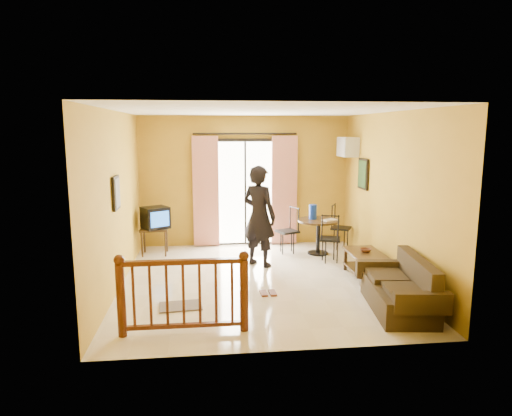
{
  "coord_description": "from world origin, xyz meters",
  "views": [
    {
      "loc": [
        -0.85,
        -7.31,
        2.51
      ],
      "look_at": [
        -0.02,
        0.2,
        1.2
      ],
      "focal_mm": 32.0,
      "sensor_mm": 36.0,
      "label": 1
    }
  ],
  "objects": [
    {
      "name": "picture_left",
      "position": [
        -2.22,
        -0.2,
        1.55
      ],
      "size": [
        0.05,
        0.42,
        0.52
      ],
      "color": "black",
      "rests_on": "room_shell"
    },
    {
      "name": "tv_table",
      "position": [
        -1.9,
        1.85,
        0.47
      ],
      "size": [
        0.55,
        0.45,
        0.55
      ],
      "color": "black",
      "rests_on": "ground"
    },
    {
      "name": "ground",
      "position": [
        0.0,
        0.0,
        0.0
      ],
      "size": [
        5.0,
        5.0,
        0.0
      ],
      "primitive_type": "plane",
      "color": "beige",
      "rests_on": "ground"
    },
    {
      "name": "balcony_door",
      "position": [
        0.0,
        2.43,
        1.19
      ],
      "size": [
        2.25,
        0.14,
        2.46
      ],
      "color": "black",
      "rests_on": "ground"
    },
    {
      "name": "television",
      "position": [
        -1.87,
        1.85,
        0.76
      ],
      "size": [
        0.63,
        0.61,
        0.43
      ],
      "rotation": [
        0.0,
        0.0,
        0.52
      ],
      "color": "black",
      "rests_on": "tv_table"
    },
    {
      "name": "air_conditioner",
      "position": [
        2.09,
        1.95,
        2.15
      ],
      "size": [
        0.31,
        0.6,
        0.4
      ],
      "color": "silver",
      "rests_on": "room_shell"
    },
    {
      "name": "serving_tray",
      "position": [
        1.6,
        1.43,
        0.72
      ],
      "size": [
        0.33,
        0.27,
        0.02
      ],
      "primitive_type": "cube",
      "rotation": [
        0.0,
        0.0,
        0.39
      ],
      "color": "beige",
      "rests_on": "dining_table"
    },
    {
      "name": "stair_balustrade",
      "position": [
        -1.15,
        -1.9,
        0.56
      ],
      "size": [
        1.63,
        0.13,
        1.04
      ],
      "color": "#471E0F",
      "rests_on": "ground"
    },
    {
      "name": "room_shell",
      "position": [
        0.0,
        0.0,
        1.7
      ],
      "size": [
        5.0,
        5.0,
        5.0
      ],
      "color": "white",
      "rests_on": "ground"
    },
    {
      "name": "botanical_print",
      "position": [
        2.22,
        1.3,
        1.65
      ],
      "size": [
        0.05,
        0.5,
        0.6
      ],
      "color": "black",
      "rests_on": "room_shell"
    },
    {
      "name": "sandals",
      "position": [
        0.08,
        -0.66,
        0.01
      ],
      "size": [
        0.25,
        0.25,
        0.03
      ],
      "color": "#532A1C",
      "rests_on": "ground"
    },
    {
      "name": "bowl",
      "position": [
        1.85,
        0.0,
        0.47
      ],
      "size": [
        0.24,
        0.24,
        0.06
      ],
      "primitive_type": "imported",
      "rotation": [
        0.0,
        0.0,
        0.34
      ],
      "color": "#532A1C",
      "rests_on": "coffee_table"
    },
    {
      "name": "doormat",
      "position": [
        -1.24,
        -1.03,
        0.01
      ],
      "size": [
        0.63,
        0.45,
        0.02
      ],
      "primitive_type": "cube",
      "rotation": [
        0.0,
        0.0,
        0.09
      ],
      "color": "#5D534A",
      "rests_on": "ground"
    },
    {
      "name": "standing_person",
      "position": [
        0.12,
        0.88,
        0.94
      ],
      "size": [
        0.81,
        0.79,
        1.87
      ],
      "primitive_type": "imported",
      "rotation": [
        0.0,
        0.0,
        2.42
      ],
      "color": "black",
      "rests_on": "ground"
    },
    {
      "name": "dining_table",
      "position": [
        1.41,
        1.53,
        0.56
      ],
      "size": [
        0.85,
        0.85,
        0.71
      ],
      "color": "black",
      "rests_on": "ground"
    },
    {
      "name": "sofa",
      "position": [
        1.85,
        -1.49,
        0.28
      ],
      "size": [
        0.89,
        1.64,
        0.75
      ],
      "rotation": [
        0.0,
        0.0,
        -0.12
      ],
      "color": "#312513",
      "rests_on": "ground"
    },
    {
      "name": "coffee_table",
      "position": [
        1.85,
        -0.03,
        0.29
      ],
      "size": [
        0.55,
        0.99,
        0.44
      ],
      "color": "black",
      "rests_on": "ground"
    },
    {
      "name": "water_jug",
      "position": [
        1.31,
        1.61,
        0.86
      ],
      "size": [
        0.16,
        0.16,
        0.3
      ],
      "primitive_type": "cylinder",
      "color": "#1231AA",
      "rests_on": "dining_table"
    },
    {
      "name": "dining_chairs",
      "position": [
        1.42,
        1.49,
        0.0
      ],
      "size": [
        1.72,
        1.45,
        0.95
      ],
      "color": "black",
      "rests_on": "ground"
    }
  ]
}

